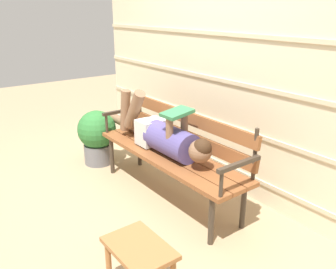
# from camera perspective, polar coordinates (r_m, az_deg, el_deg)

# --- Properties ---
(ground_plane) EXTENTS (12.00, 12.00, 0.00)m
(ground_plane) POSITION_cam_1_polar(r_m,az_deg,el_deg) (3.35, -0.90, -10.23)
(ground_plane) COLOR tan
(house_siding) EXTENTS (4.02, 0.08, 2.49)m
(house_siding) POSITION_cam_1_polar(r_m,az_deg,el_deg) (3.38, 8.77, 12.28)
(house_siding) COLOR beige
(house_siding) RESTS_ON ground
(park_bench) EXTENTS (1.73, 0.46, 0.85)m
(park_bench) POSITION_cam_1_polar(r_m,az_deg,el_deg) (3.21, 0.96, -2.06)
(park_bench) COLOR brown
(park_bench) RESTS_ON ground
(reclining_person) EXTENTS (1.67, 0.26, 0.52)m
(reclining_person) POSITION_cam_1_polar(r_m,az_deg,el_deg) (3.19, -0.96, 0.03)
(reclining_person) COLOR #514784
(footstool) EXTENTS (0.44, 0.30, 0.35)m
(footstool) POSITION_cam_1_polar(r_m,az_deg,el_deg) (2.23, -4.64, -18.83)
(footstool) COLOR #9E6638
(footstool) RESTS_ON ground
(potted_plant) EXTENTS (0.43, 0.43, 0.61)m
(potted_plant) POSITION_cam_1_polar(r_m,az_deg,el_deg) (4.02, -11.35, -0.08)
(potted_plant) COLOR slate
(potted_plant) RESTS_ON ground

